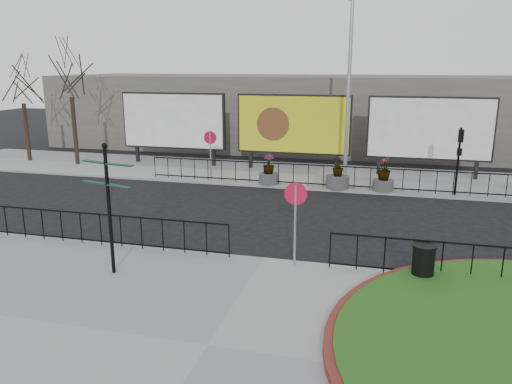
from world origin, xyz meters
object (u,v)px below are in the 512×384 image
(fingerpost_sign, at_px, (108,196))
(planter_b, at_px, (338,178))
(billboard_mid, at_px, (293,125))
(litter_bin, at_px, (423,263))
(planter_a, at_px, (269,173))
(planter_c, at_px, (383,178))
(lamp_post, at_px, (349,85))

(fingerpost_sign, bearing_deg, planter_b, 83.88)
(billboard_mid, xyz_separation_m, fingerpost_sign, (-2.30, -15.10, -0.27))
(litter_bin, bearing_deg, planter_b, 107.80)
(planter_b, bearing_deg, litter_bin, -72.20)
(planter_a, xyz_separation_m, planter_b, (3.32, 0.00, -0.05))
(planter_c, bearing_deg, planter_b, 180.00)
(billboard_mid, distance_m, planter_b, 4.95)
(billboard_mid, relative_size, litter_bin, 6.03)
(lamp_post, height_order, fingerpost_sign, lamp_post)
(planter_b, height_order, planter_c, planter_c)
(lamp_post, height_order, planter_b, lamp_post)
(lamp_post, height_order, planter_a, lamp_post)
(planter_b, bearing_deg, fingerpost_sign, -113.83)
(billboard_mid, bearing_deg, planter_c, -36.21)
(litter_bin, relative_size, planter_b, 0.69)
(planter_c, bearing_deg, billboard_mid, 143.79)
(litter_bin, xyz_separation_m, planter_b, (-3.21, 10.00, -0.04))
(lamp_post, distance_m, litter_bin, 12.69)
(lamp_post, relative_size, litter_bin, 8.98)
(planter_a, bearing_deg, lamp_post, 24.32)
(planter_a, height_order, planter_b, planter_b)
(billboard_mid, distance_m, fingerpost_sign, 15.28)
(planter_c, bearing_deg, litter_bin, -83.60)
(planter_b, bearing_deg, lamp_post, 82.25)
(lamp_post, xyz_separation_m, planter_c, (1.87, -1.60, -4.10))
(billboard_mid, distance_m, planter_a, 4.10)
(fingerpost_sign, relative_size, planter_b, 2.46)
(planter_a, distance_m, planter_b, 3.32)
(planter_a, relative_size, planter_c, 0.94)
(litter_bin, bearing_deg, planter_a, 123.16)
(planter_b, bearing_deg, billboard_mid, 127.99)
(fingerpost_sign, bearing_deg, billboard_mid, 99.04)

